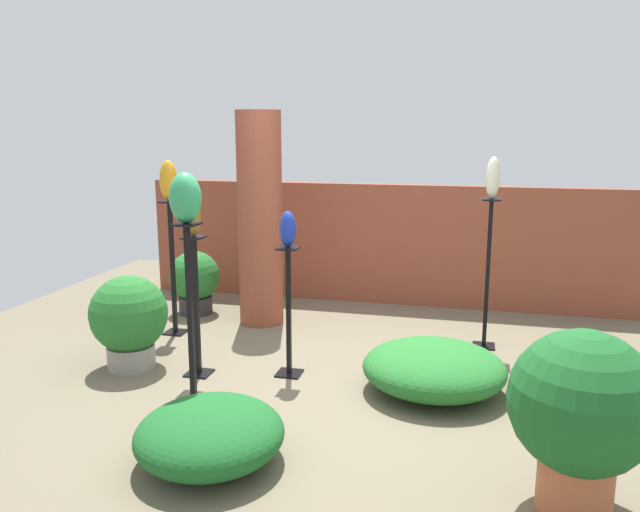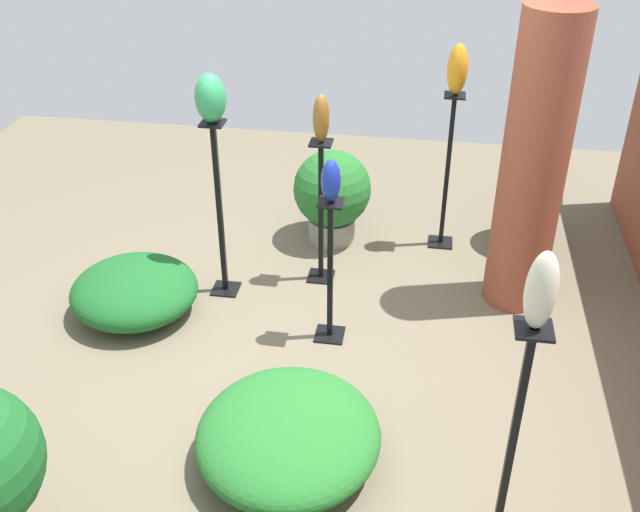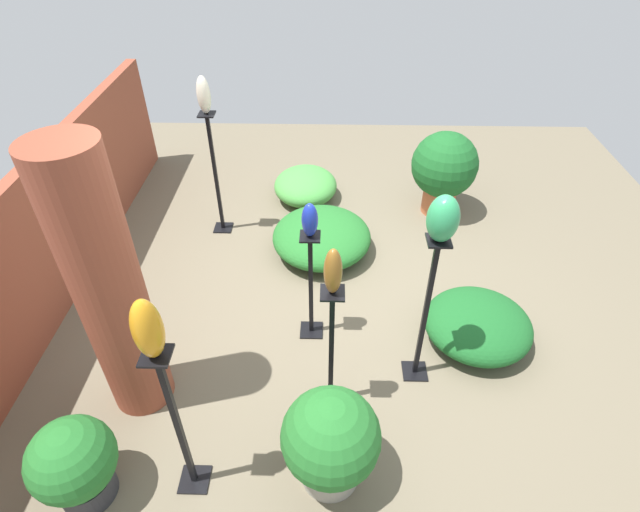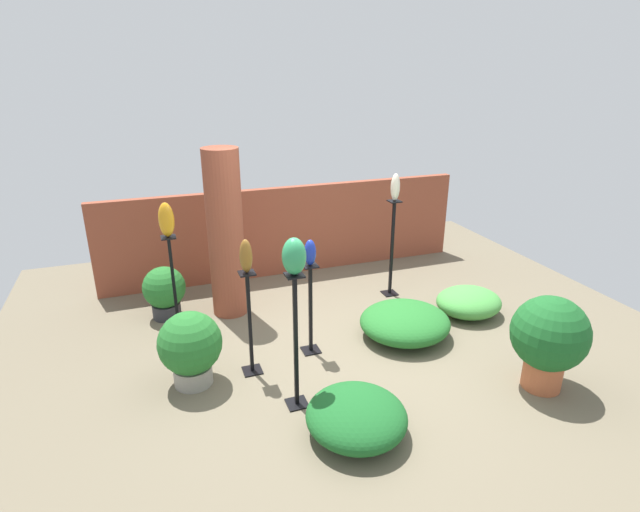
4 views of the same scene
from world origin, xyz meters
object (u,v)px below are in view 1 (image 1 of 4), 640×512
(brick_pillar, at_px, (260,219))
(potted_plant_near_pillar, at_px, (581,410))
(art_vase_amber, at_px, (168,181))
(pedestal_ivory, at_px, (487,280))
(pedestal_cobalt, at_px, (289,318))
(art_vase_cobalt, at_px, (288,229))
(pedestal_bronze, at_px, (197,313))
(potted_plant_front_right, at_px, (129,318))
(art_vase_bronze, at_px, (193,215))
(art_vase_ivory, at_px, (493,178))
(pedestal_amber, at_px, (173,274))
(art_vase_jade, at_px, (185,198))
(potted_plant_mid_right, at_px, (195,280))
(pedestal_jade, at_px, (191,329))

(brick_pillar, height_order, potted_plant_near_pillar, brick_pillar)
(brick_pillar, xyz_separation_m, art_vase_amber, (-0.71, -0.55, 0.42))
(pedestal_ivory, bearing_deg, pedestal_cobalt, -145.52)
(art_vase_amber, xyz_separation_m, art_vase_cobalt, (1.39, -0.74, -0.29))
(pedestal_bronze, xyz_separation_m, potted_plant_front_right, (-0.61, -0.00, -0.09))
(art_vase_amber, relative_size, art_vase_bronze, 1.11)
(art_vase_amber, bearing_deg, art_vase_ivory, 6.30)
(pedestal_amber, bearing_deg, art_vase_jade, -59.31)
(art_vase_ivory, bearing_deg, pedestal_bronze, -151.37)
(pedestal_amber, xyz_separation_m, pedestal_bronze, (0.67, -0.92, -0.08))
(pedestal_amber, xyz_separation_m, art_vase_ivory, (2.95, 0.33, 0.95))
(brick_pillar, relative_size, pedestal_amber, 1.65)
(pedestal_bronze, bearing_deg, potted_plant_mid_right, 115.77)
(art_vase_amber, bearing_deg, pedestal_cobalt, -28.08)
(pedestal_ivory, height_order, art_vase_bronze, art_vase_bronze)
(brick_pillar, bearing_deg, pedestal_cobalt, -62.10)
(pedestal_bronze, bearing_deg, pedestal_jade, -67.70)
(pedestal_ivory, relative_size, art_vase_bronze, 3.96)
(pedestal_jade, distance_m, potted_plant_front_right, 1.15)
(pedestal_ivory, height_order, pedestal_cobalt, pedestal_ivory)
(art_vase_ivory, height_order, potted_plant_near_pillar, art_vase_ivory)
(pedestal_jade, bearing_deg, art_vase_cobalt, 63.31)
(art_vase_cobalt, bearing_deg, art_vase_bronze, -166.41)
(art_vase_bronze, bearing_deg, pedestal_bronze, 0.00)
(art_vase_cobalt, relative_size, potted_plant_mid_right, 0.42)
(pedestal_jade, distance_m, art_vase_cobalt, 1.13)
(art_vase_cobalt, height_order, art_vase_bronze, art_vase_bronze)
(brick_pillar, distance_m, art_vase_bronze, 1.49)
(art_vase_cobalt, relative_size, potted_plant_front_right, 0.36)
(brick_pillar, relative_size, pedestal_jade, 1.58)
(pedestal_amber, bearing_deg, art_vase_cobalt, -28.08)
(art_vase_ivory, bearing_deg, pedestal_jade, -135.81)
(potted_plant_front_right, bearing_deg, potted_plant_mid_right, 95.65)
(pedestal_amber, relative_size, potted_plant_mid_right, 1.90)
(pedestal_amber, relative_size, art_vase_cobalt, 4.54)
(pedestal_ivory, relative_size, potted_plant_front_right, 1.73)
(art_vase_jade, bearing_deg, potted_plant_mid_right, 114.74)
(pedestal_cobalt, bearing_deg, art_vase_jade, -116.69)
(pedestal_jade, xyz_separation_m, art_vase_bronze, (-0.28, 0.69, 0.69))
(art_vase_bronze, xyz_separation_m, potted_plant_front_right, (-0.61, -0.00, -0.89))
(brick_pillar, bearing_deg, pedestal_bronze, -91.38)
(pedestal_cobalt, distance_m, art_vase_ivory, 2.17)
(art_vase_amber, relative_size, potted_plant_front_right, 0.49)
(brick_pillar, height_order, art_vase_ivory, brick_pillar)
(brick_pillar, bearing_deg, pedestal_amber, -142.07)
(art_vase_amber, relative_size, potted_plant_mid_right, 0.56)
(potted_plant_front_right, distance_m, potted_plant_near_pillar, 3.55)
(pedestal_bronze, xyz_separation_m, art_vase_ivory, (2.28, 1.24, 1.03))
(art_vase_jade, height_order, art_vase_cobalt, art_vase_jade)
(pedestal_ivory, height_order, art_vase_cobalt, pedestal_ivory)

